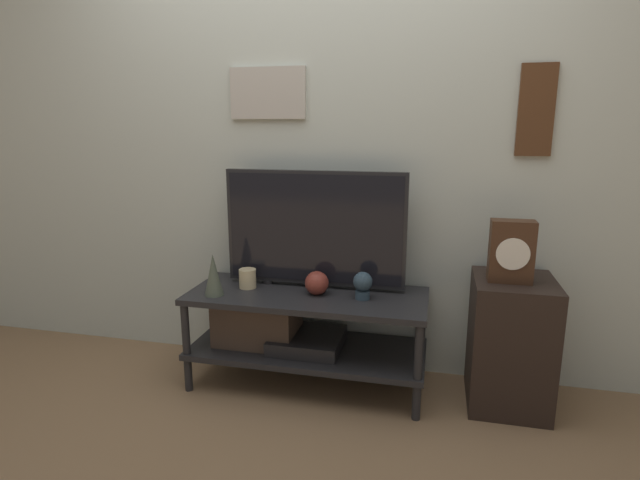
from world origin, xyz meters
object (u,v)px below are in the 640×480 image
(vase_round_glass, at_px, (317,283))
(candle_jar, at_px, (248,278))
(television, at_px, (315,229))
(decorative_bust, at_px, (363,284))
(mantel_clock, at_px, (511,251))
(vase_slim_bronze, at_px, (213,275))

(vase_round_glass, relative_size, candle_jar, 1.19)
(television, distance_m, candle_jar, 0.44)
(decorative_bust, bearing_deg, candle_jar, 176.71)
(mantel_clock, bearing_deg, decorative_bust, -178.22)
(television, height_order, decorative_bust, television)
(vase_slim_bronze, height_order, decorative_bust, vase_slim_bronze)
(decorative_bust, bearing_deg, television, 155.04)
(candle_jar, relative_size, decorative_bust, 0.74)
(television, bearing_deg, candle_jar, -164.86)
(candle_jar, relative_size, mantel_clock, 0.35)
(candle_jar, bearing_deg, vase_slim_bronze, -128.85)
(television, relative_size, mantel_clock, 3.30)
(decorative_bust, distance_m, mantel_clock, 0.71)
(television, relative_size, decorative_bust, 6.90)
(decorative_bust, relative_size, mantel_clock, 0.48)
(television, relative_size, vase_round_glass, 7.84)
(decorative_bust, bearing_deg, vase_slim_bronze, -171.13)
(candle_jar, xyz_separation_m, decorative_bust, (0.62, -0.04, 0.03))
(decorative_bust, bearing_deg, vase_round_glass, 176.66)
(vase_round_glass, bearing_deg, television, 108.78)
(television, bearing_deg, vase_slim_bronze, -152.30)
(television, xyz_separation_m, vase_slim_bronze, (-0.46, -0.24, -0.21))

